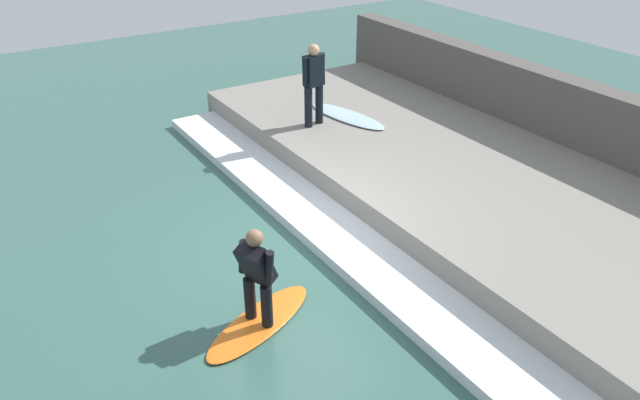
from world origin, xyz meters
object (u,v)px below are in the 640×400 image
surfboard_waiting_near (347,116)px  surfboard_riding (259,322)px  surfer_waiting_near (314,81)px  surfer_riding (256,272)px

surfboard_waiting_near → surfboard_riding: bearing=-135.5°
surfer_waiting_near → surfboard_waiting_near: surfer_waiting_near is taller
surfer_waiting_near → surfer_riding: bearing=-129.4°
surfer_riding → surfer_waiting_near: (3.49, 4.26, 0.65)m
surfer_riding → surfboard_waiting_near: bearing=44.5°
surfboard_riding → surfer_riding: (0.00, 0.00, 0.78)m
surfer_waiting_near → surfboard_waiting_near: (0.79, -0.04, -0.89)m
surfer_riding → surfboard_waiting_near: surfer_riding is taller
surfboard_riding → surfboard_waiting_near: (4.28, 4.22, 0.54)m
surfer_riding → surfer_waiting_near: size_ratio=0.83×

